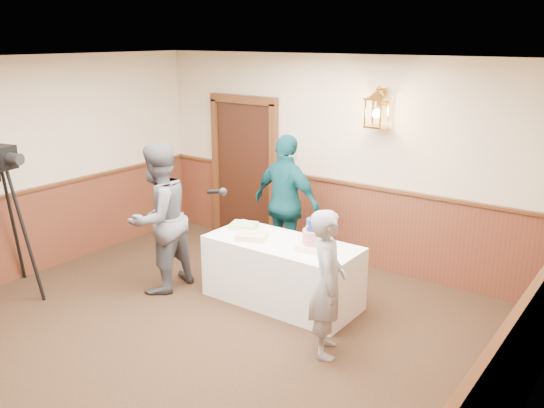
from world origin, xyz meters
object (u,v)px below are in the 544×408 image
at_px(sheet_cake_yellow, 252,236).
at_px(baker, 327,283).
at_px(assistant_p, 287,203).
at_px(display_table, 282,272).
at_px(interviewer, 159,218).
at_px(tiered_cake, 315,237).
at_px(tv_camera_rig, 5,230).
at_px(sheet_cake_green, 244,226).

xyz_separation_m(sheet_cake_yellow, baker, (1.34, -0.54, -0.05)).
distance_m(sheet_cake_yellow, assistant_p, 1.04).
bearing_deg(baker, display_table, 25.09).
relative_size(interviewer, assistant_p, 1.01).
bearing_deg(display_table, tiered_cake, 2.14).
xyz_separation_m(baker, tv_camera_rig, (-3.78, -1.07, 0.08)).
bearing_deg(sheet_cake_green, assistant_p, 82.57).
bearing_deg(sheet_cake_yellow, tv_camera_rig, -146.52).
xyz_separation_m(display_table, tv_camera_rig, (-2.78, -1.74, 0.45)).
height_order(sheet_cake_green, tv_camera_rig, tv_camera_rig).
height_order(tiered_cake, sheet_cake_green, tiered_cake).
bearing_deg(interviewer, assistant_p, 147.20).
distance_m(tiered_cake, sheet_cake_green, 1.08).
bearing_deg(tv_camera_rig, sheet_cake_yellow, 20.11).
bearing_deg(baker, sheet_cake_yellow, 37.03).
distance_m(tiered_cake, interviewer, 1.93).
height_order(display_table, interviewer, interviewer).
bearing_deg(assistant_p, interviewer, 65.66).
height_order(baker, assistant_p, assistant_p).
xyz_separation_m(tiered_cake, interviewer, (-1.84, -0.59, 0.03)).
bearing_deg(interviewer, tiered_cake, 105.66).
bearing_deg(baker, sheet_cake_green, 33.80).
height_order(tiered_cake, sheet_cake_yellow, tiered_cake).
bearing_deg(tiered_cake, sheet_cake_green, 175.31).
bearing_deg(interviewer, baker, 85.57).
height_order(sheet_cake_yellow, tv_camera_rig, tv_camera_rig).
bearing_deg(assistant_p, tv_camera_rig, 56.18).
bearing_deg(tv_camera_rig, assistant_p, 36.32).
distance_m(sheet_cake_green, assistant_p, 0.80).
bearing_deg(sheet_cake_green, sheet_cake_yellow, -37.32).
height_order(sheet_cake_green, baker, baker).
relative_size(tiered_cake, sheet_cake_yellow, 1.18).
distance_m(interviewer, baker, 2.42).
relative_size(sheet_cake_green, assistant_p, 0.17).
relative_size(tiered_cake, sheet_cake_green, 1.30).
xyz_separation_m(interviewer, assistant_p, (0.87, 1.45, -0.01)).
bearing_deg(sheet_cake_yellow, tiered_cake, 10.92).
xyz_separation_m(tiered_cake, baker, (0.57, -0.69, -0.15)).
xyz_separation_m(tiered_cake, sheet_cake_yellow, (-0.77, -0.15, -0.10)).
bearing_deg(tiered_cake, baker, -50.25).
relative_size(sheet_cake_yellow, tv_camera_rig, 0.18).
distance_m(tiered_cake, baker, 0.91).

